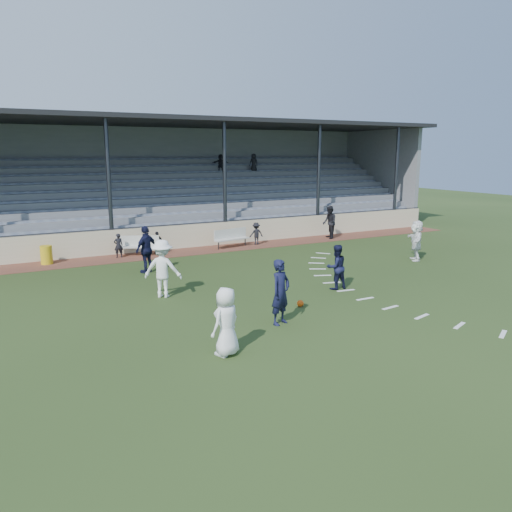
{
  "coord_description": "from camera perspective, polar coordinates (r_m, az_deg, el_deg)",
  "views": [
    {
      "loc": [
        -8.01,
        -12.55,
        4.86
      ],
      "look_at": [
        0.0,
        2.5,
        1.3
      ],
      "focal_mm": 35.0,
      "sensor_mm": 36.0,
      "label": 1
    }
  ],
  "objects": [
    {
      "name": "player_white_wing",
      "position": [
        17.17,
        -10.62,
        -1.44
      ],
      "size": [
        1.47,
        1.31,
        1.98
      ],
      "primitive_type": "imported",
      "rotation": [
        0.0,
        0.0,
        2.57
      ],
      "color": "white",
      "rests_on": "ground"
    },
    {
      "name": "ground",
      "position": [
        15.66,
        4.33,
        -6.32
      ],
      "size": [
        90.0,
        90.0,
        0.0
      ],
      "primitive_type": "plane",
      "color": "#273A18",
      "rests_on": "ground"
    },
    {
      "name": "player_navy_lead",
      "position": [
        14.27,
        2.83,
        -4.14
      ],
      "size": [
        0.81,
        0.68,
        1.89
      ],
      "primitive_type": "imported",
      "rotation": [
        0.0,
        0.0,
        0.39
      ],
      "color": "#121433",
      "rests_on": "ground"
    },
    {
      "name": "retaining_wall",
      "position": [
        25.75,
        -9.51,
        2.11
      ],
      "size": [
        34.0,
        0.18,
        1.2
      ],
      "primitive_type": "cube",
      "color": "beige",
      "rests_on": "ground"
    },
    {
      "name": "official",
      "position": [
        28.68,
        8.4,
        3.83
      ],
      "size": [
        0.98,
        1.09,
        1.86
      ],
      "primitive_type": "imported",
      "rotation": [
        0.0,
        0.0,
        4.35
      ],
      "color": "black",
      "rests_on": "cinder_track"
    },
    {
      "name": "bench_left",
      "position": [
        24.37,
        -13.28,
        1.37
      ],
      "size": [
        2.0,
        1.2,
        0.95
      ],
      "rotation": [
        0.0,
        0.0,
        -0.4
      ],
      "color": "beige",
      "rests_on": "cinder_track"
    },
    {
      "name": "sub_left_far",
      "position": [
        24.64,
        -11.19,
        1.52
      ],
      "size": [
        0.69,
        0.51,
        1.08
      ],
      "primitive_type": "imported",
      "rotation": [
        0.0,
        0.0,
        3.58
      ],
      "color": "black",
      "rests_on": "cinder_track"
    },
    {
      "name": "grandstand",
      "position": [
        30.03,
        -12.51,
        6.44
      ],
      "size": [
        34.6,
        9.0,
        6.61
      ],
      "color": "gray",
      "rests_on": "ground"
    },
    {
      "name": "sub_left_near",
      "position": [
        24.12,
        -15.45,
        1.16
      ],
      "size": [
        0.42,
        0.28,
        1.14
      ],
      "primitive_type": "imported",
      "rotation": [
        0.0,
        0.0,
        3.11
      ],
      "color": "black",
      "rests_on": "cinder_track"
    },
    {
      "name": "football",
      "position": [
        16.1,
        5.09,
        -5.42
      ],
      "size": [
        0.22,
        0.22,
        0.22
      ],
      "primitive_type": "sphere",
      "color": "#E34E0D",
      "rests_on": "ground"
    },
    {
      "name": "trash_bin",
      "position": [
        23.8,
        -22.83,
        0.12
      ],
      "size": [
        0.51,
        0.51,
        0.81
      ],
      "primitive_type": "cylinder",
      "color": "gold",
      "rests_on": "cinder_track"
    },
    {
      "name": "penalty_arc",
      "position": [
        18.12,
        15.45,
        -4.18
      ],
      "size": [
        3.89,
        14.63,
        0.01
      ],
      "color": "white",
      "rests_on": "ground"
    },
    {
      "name": "sub_right",
      "position": [
        26.55,
        0.02,
        2.58
      ],
      "size": [
        0.79,
        0.5,
        1.18
      ],
      "primitive_type": "imported",
      "rotation": [
        0.0,
        0.0,
        3.06
      ],
      "color": "black",
      "rests_on": "cinder_track"
    },
    {
      "name": "player_white_back",
      "position": [
        23.85,
        17.84,
        1.7
      ],
      "size": [
        1.42,
        1.7,
        1.83
      ],
      "primitive_type": "imported",
      "rotation": [
        0.0,
        0.0,
        4.1
      ],
      "color": "white",
      "rests_on": "ground"
    },
    {
      "name": "player_navy_wing",
      "position": [
        20.82,
        -12.41,
        0.74
      ],
      "size": [
        1.22,
        0.98,
        1.94
      ],
      "primitive_type": "imported",
      "rotation": [
        0.0,
        0.0,
        3.67
      ],
      "color": "#121433",
      "rests_on": "ground"
    },
    {
      "name": "player_navy_mid",
      "position": [
        18.13,
        9.15,
        -1.25
      ],
      "size": [
        0.81,
        0.64,
        1.63
      ],
      "primitive_type": "imported",
      "rotation": [
        0.0,
        0.0,
        3.11
      ],
      "color": "#121433",
      "rests_on": "ground"
    },
    {
      "name": "player_white_lead",
      "position": [
        12.15,
        -3.43,
        -7.5
      ],
      "size": [
        0.98,
        0.84,
        1.7
      ],
      "primitive_type": "imported",
      "rotation": [
        0.0,
        0.0,
        3.57
      ],
      "color": "white",
      "rests_on": "ground"
    },
    {
      "name": "bench_right",
      "position": [
        25.85,
        -2.87,
        2.26
      ],
      "size": [
        2.04,
        0.81,
        0.95
      ],
      "rotation": [
        0.0,
        0.0,
        0.18
      ],
      "color": "beige",
      "rests_on": "cinder_track"
    },
    {
      "name": "cinder_track",
      "position": [
        24.88,
        -8.69,
        0.41
      ],
      "size": [
        34.0,
        2.0,
        0.02
      ],
      "primitive_type": "cube",
      "color": "brown",
      "rests_on": "ground"
    }
  ]
}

